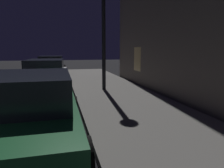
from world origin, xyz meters
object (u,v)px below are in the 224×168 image
(car_green, at_px, (27,112))
(car_black, at_px, (51,66))
(street_lamp, at_px, (103,5))
(car_white, at_px, (47,75))

(car_green, bearing_deg, car_black, 90.01)
(car_black, distance_m, street_lamp, 8.51)
(car_black, bearing_deg, car_green, -89.99)
(car_white, distance_m, street_lamp, 4.10)
(car_green, distance_m, car_white, 6.10)
(car_green, xyz_separation_m, car_black, (-0.00, 12.32, -0.00))
(car_green, height_order, car_white, same)
(car_white, distance_m, car_black, 6.23)
(car_black, bearing_deg, street_lamp, -71.99)
(street_lamp, bearing_deg, car_black, 108.01)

